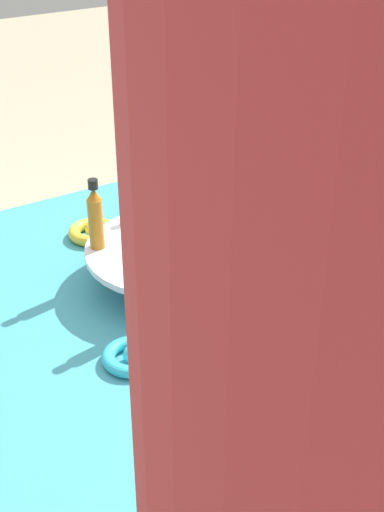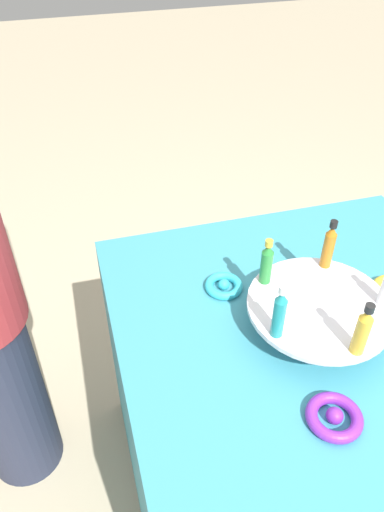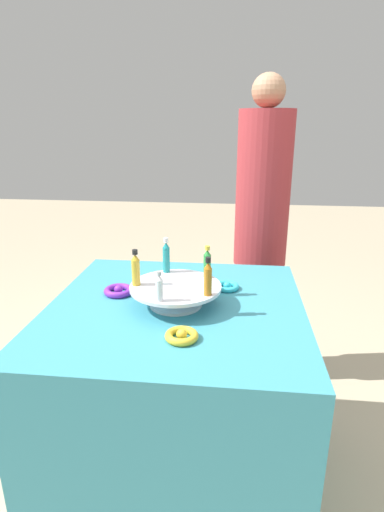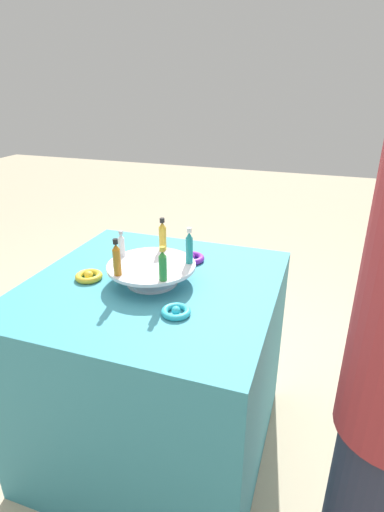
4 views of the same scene
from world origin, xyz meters
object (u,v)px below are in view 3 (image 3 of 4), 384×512
display_stand (176,292)px  ribbon_bow_teal (227,286)px  ribbon_bow_gold (182,336)px  bottle_clear (159,287)px  ribbon_bow_purple (119,291)px  bottle_green (207,263)px  person_figure (260,237)px  bottle_teal (166,256)px  bottle_gold (136,269)px  bottle_amber (208,278)px

display_stand → ribbon_bow_teal: bearing=-137.4°
display_stand → ribbon_bow_gold: size_ratio=3.17×
bottle_clear → ribbon_bow_gold: size_ratio=0.99×
ribbon_bow_purple → ribbon_bow_gold: (-0.28, 0.31, -0.00)m
bottle_green → person_figure: person_figure is taller
ribbon_bow_teal → person_figure: bearing=-104.3°
display_stand → ribbon_bow_teal: 0.25m
bottle_teal → bottle_gold: bearing=58.9°
bottle_clear → person_figure: 1.01m
bottle_teal → bottle_green: bearing=166.9°
bottle_amber → bottle_teal: size_ratio=0.97×
ribbon_bow_purple → person_figure: bearing=-128.2°
bottle_teal → bottle_amber: bearing=130.9°
bottle_gold → bottle_clear: bottle_gold is taller
ribbon_bow_purple → bottle_teal: bearing=-162.8°
ribbon_bow_purple → display_stand: bearing=162.6°
ribbon_bow_purple → ribbon_bow_gold: size_ratio=1.09×
bottle_green → ribbon_bow_gold: bearing=81.0°
bottle_clear → ribbon_bow_purple: (0.20, -0.21, -0.11)m
ribbon_bow_teal → ribbon_bow_purple: (0.41, 0.09, 0.00)m
ribbon_bow_gold → ribbon_bow_purple: bearing=-47.4°
bottle_green → bottle_gold: 0.26m
ribbon_bow_purple → person_figure: size_ratio=0.07×
bottle_gold → person_figure: bearing=-120.6°
bottle_teal → ribbon_bow_teal: bearing=-171.1°
bottle_green → ribbon_bow_purple: (0.34, 0.02, -0.12)m
bottle_gold → ribbon_bow_gold: 0.32m
ribbon_bow_purple → ribbon_bow_gold: same height
bottle_teal → bottle_clear: size_ratio=1.34×
bottle_green → person_figure: bearing=-108.4°
bottle_teal → bottle_gold: (0.08, 0.14, -0.00)m
bottle_clear → ribbon_bow_purple: bottle_clear is taller
display_stand → bottle_amber: bottle_amber is taller
ribbon_bow_gold → bottle_amber: bearing=-111.8°
bottle_amber → ribbon_bow_purple: (0.35, -0.14, -0.12)m
bottle_amber → ribbon_bow_teal: 0.27m
bottle_clear → person_figure: bearing=-111.7°
bottle_clear → ribbon_bow_teal: bearing=-125.1°
bottle_green → ribbon_bow_teal: (-0.07, -0.07, -0.12)m
bottle_teal → ribbon_bow_teal: bottle_teal is taller
bottle_amber → ribbon_bow_gold: 0.22m
ribbon_bow_gold → person_figure: bearing=-105.5°
display_stand → bottle_green: (-0.10, -0.09, 0.08)m
display_stand → bottle_amber: (-0.12, 0.07, 0.09)m
ribbon_bow_teal → ribbon_bow_purple: size_ratio=0.85×
bottle_teal → ribbon_bow_purple: (0.18, 0.05, -0.13)m
bottle_teal → person_figure: 0.78m
ribbon_bow_teal → bottle_green: bearing=44.7°
display_stand → bottle_amber: size_ratio=2.46×
display_stand → bottle_clear: 0.16m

